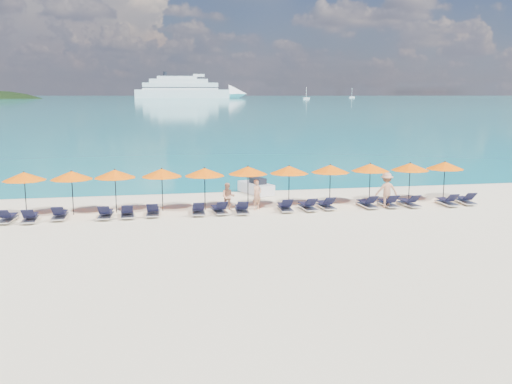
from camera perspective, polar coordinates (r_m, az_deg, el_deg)
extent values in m
plane|color=beige|center=(25.78, 1.24, -3.76)|extent=(1400.00, 1400.00, 0.00)
cube|color=#1FA9B2|center=(684.54, -10.41, 9.28)|extent=(1600.00, 1300.00, 0.01)
cube|color=silver|center=(604.37, -7.37, 9.70)|extent=(97.24, 23.73, 8.76)
cone|color=silver|center=(606.85, -1.83, 9.78)|extent=(20.47, 20.47, 19.26)
cube|color=silver|center=(604.41, -7.56, 10.45)|extent=(77.85, 19.85, 7.00)
cube|color=silver|center=(604.50, -7.74, 10.94)|extent=(60.44, 16.98, 4.38)
cube|color=silver|center=(604.60, -7.91, 11.27)|extent=(41.05, 13.11, 3.06)
cube|color=black|center=(604.40, -7.55, 10.32)|extent=(78.82, 20.09, 0.79)
cube|color=black|center=(604.43, -7.56, 10.61)|extent=(76.88, 19.62, 0.79)
cylinder|color=black|center=(604.98, -9.09, 11.57)|extent=(3.85, 3.85, 4.82)
cube|color=silver|center=(511.76, 5.05, 9.31)|extent=(5.81, 1.94, 1.55)
cylinder|color=silver|center=(511.73, 5.05, 9.88)|extent=(0.35, 0.35, 9.69)
cube|color=silver|center=(635.52, 9.56, 9.33)|extent=(5.79, 1.93, 1.55)
cylinder|color=silver|center=(635.50, 9.57, 9.78)|extent=(0.35, 0.35, 9.66)
cube|color=silver|center=(34.77, -0.01, 0.40)|extent=(1.92, 2.92, 0.63)
cube|color=black|center=(34.51, 0.18, 1.10)|extent=(0.93, 1.27, 0.40)
cylinder|color=black|center=(35.26, -0.59, 1.57)|extent=(0.61, 0.28, 0.07)
imported|color=tan|center=(29.91, 0.10, -0.27)|extent=(0.70, 0.65, 1.60)
imported|color=tan|center=(29.79, -2.81, -0.47)|extent=(0.77, 0.52, 1.45)
imported|color=tan|center=(31.24, 12.92, 0.19)|extent=(1.25, 0.62, 1.90)
cylinder|color=black|center=(30.48, -22.07, -0.25)|extent=(0.05, 0.05, 2.20)
cone|color=#FE5F03|center=(30.34, -22.18, 1.46)|extent=(2.10, 2.10, 0.42)
sphere|color=black|center=(30.31, -22.21, 1.88)|extent=(0.08, 0.08, 0.08)
cylinder|color=black|center=(30.06, -17.88, -0.13)|extent=(0.05, 0.05, 2.20)
cone|color=#FE5F03|center=(29.92, -17.97, 1.61)|extent=(2.10, 2.10, 0.42)
sphere|color=black|center=(29.89, -17.99, 2.02)|extent=(0.08, 0.08, 0.08)
cylinder|color=black|center=(30.01, -13.86, 0.05)|extent=(0.05, 0.05, 2.20)
cone|color=#FE5F03|center=(29.87, -13.93, 1.79)|extent=(2.10, 2.10, 0.42)
sphere|color=black|center=(29.84, -13.95, 2.21)|extent=(0.08, 0.08, 0.08)
cylinder|color=black|center=(29.91, -9.35, 0.18)|extent=(0.05, 0.05, 2.20)
cone|color=#FE5F03|center=(29.77, -9.40, 1.92)|extent=(2.10, 2.10, 0.42)
sphere|color=black|center=(29.74, -9.42, 2.34)|extent=(0.08, 0.08, 0.08)
cylinder|color=black|center=(29.90, -5.14, 0.26)|extent=(0.05, 0.05, 2.20)
cone|color=#FE5F03|center=(29.76, -5.16, 2.01)|extent=(2.10, 2.10, 0.42)
sphere|color=black|center=(29.73, -5.17, 2.43)|extent=(0.08, 0.08, 0.08)
cylinder|color=black|center=(30.41, -0.81, 0.47)|extent=(0.05, 0.05, 2.20)
cone|color=#FE5F03|center=(30.28, -0.81, 2.19)|extent=(2.10, 2.10, 0.42)
sphere|color=black|center=(30.25, -0.81, 2.60)|extent=(0.08, 0.08, 0.08)
cylinder|color=black|center=(30.69, 3.32, 0.54)|extent=(0.05, 0.05, 2.20)
cone|color=#FE5F03|center=(30.56, 3.34, 2.24)|extent=(2.10, 2.10, 0.42)
sphere|color=black|center=(30.53, 3.34, 2.65)|extent=(0.08, 0.08, 0.08)
cylinder|color=black|center=(31.33, 7.41, 0.66)|extent=(0.05, 0.05, 2.20)
cone|color=#FE5F03|center=(31.19, 7.45, 2.33)|extent=(2.10, 2.10, 0.42)
sphere|color=black|center=(31.16, 7.46, 2.73)|extent=(0.08, 0.08, 0.08)
cylinder|color=black|center=(32.23, 11.31, 0.81)|extent=(0.05, 0.05, 2.20)
cone|color=#FE5F03|center=(32.10, 11.36, 2.43)|extent=(2.10, 2.10, 0.42)
sphere|color=black|center=(32.07, 11.38, 2.82)|extent=(0.08, 0.08, 0.08)
cylinder|color=black|center=(33.02, 15.09, 0.88)|extent=(0.05, 0.05, 2.20)
cone|color=#FE5F03|center=(32.89, 15.16, 2.46)|extent=(2.10, 2.10, 0.42)
sphere|color=black|center=(32.86, 15.18, 2.84)|extent=(0.08, 0.08, 0.08)
cylinder|color=black|center=(34.16, 18.29, 1.01)|extent=(0.05, 0.05, 2.20)
cone|color=#FE5F03|center=(34.04, 18.38, 2.54)|extent=(2.10, 2.10, 0.42)
sphere|color=black|center=(34.01, 18.40, 2.91)|extent=(0.08, 0.08, 0.08)
cube|color=silver|center=(29.58, -23.59, -2.54)|extent=(0.74, 1.74, 0.06)
cube|color=black|center=(29.79, -23.47, -2.13)|extent=(0.63, 1.14, 0.04)
cube|color=black|center=(28.99, -23.96, -1.98)|extent=(0.59, 0.58, 0.43)
cube|color=silver|center=(29.24, -21.64, -2.54)|extent=(0.69, 1.72, 0.06)
cube|color=black|center=(29.45, -21.59, -2.14)|extent=(0.59, 1.12, 0.04)
cube|color=black|center=(28.62, -21.85, -1.97)|extent=(0.57, 0.56, 0.43)
cube|color=silver|center=(29.38, -19.01, -2.32)|extent=(0.63, 1.70, 0.06)
cube|color=black|center=(29.59, -18.96, -1.92)|extent=(0.55, 1.10, 0.04)
cube|color=black|center=(28.77, -19.22, -1.75)|extent=(0.55, 0.54, 0.43)
cube|color=silver|center=(28.93, -14.79, -2.29)|extent=(0.72, 1.73, 0.06)
cube|color=black|center=(29.14, -14.75, -1.88)|extent=(0.61, 1.13, 0.04)
cube|color=black|center=(28.32, -14.97, -1.71)|extent=(0.58, 0.57, 0.43)
cube|color=silver|center=(28.91, -12.74, -2.22)|extent=(0.69, 1.72, 0.06)
cube|color=black|center=(29.12, -12.76, -1.81)|extent=(0.60, 1.12, 0.04)
cube|color=black|center=(28.29, -12.76, -1.63)|extent=(0.57, 0.56, 0.43)
cube|color=silver|center=(29.00, -10.26, -2.09)|extent=(0.71, 1.73, 0.06)
cube|color=black|center=(29.22, -10.25, -1.68)|extent=(0.61, 1.13, 0.04)
cube|color=black|center=(28.38, -10.33, -1.51)|extent=(0.58, 0.57, 0.43)
cube|color=silver|center=(28.99, -5.78, -1.98)|extent=(0.71, 1.73, 0.06)
cube|color=black|center=(29.20, -5.81, -1.58)|extent=(0.61, 1.13, 0.04)
cube|color=black|center=(28.37, -5.76, -1.40)|extent=(0.58, 0.57, 0.43)
cube|color=silver|center=(29.10, -3.69, -1.91)|extent=(0.79, 1.75, 0.06)
cube|color=black|center=(29.31, -3.81, -1.51)|extent=(0.66, 1.15, 0.04)
cube|color=black|center=(28.49, -3.45, -1.32)|extent=(0.60, 0.59, 0.43)
cube|color=silver|center=(29.13, -1.43, -1.88)|extent=(0.74, 1.74, 0.06)
cube|color=black|center=(29.34, -1.48, -1.47)|extent=(0.62, 1.14, 0.04)
cube|color=black|center=(28.51, -1.33, -1.30)|extent=(0.59, 0.57, 0.43)
cube|color=silver|center=(29.71, 2.93, -1.65)|extent=(0.71, 1.73, 0.06)
cube|color=black|center=(29.92, 2.84, -1.26)|extent=(0.61, 1.13, 0.04)
cube|color=black|center=(29.10, 3.13, -1.08)|extent=(0.58, 0.57, 0.43)
cube|color=silver|center=(30.01, 5.17, -1.56)|extent=(0.72, 1.73, 0.06)
cube|color=black|center=(30.21, 5.02, -1.17)|extent=(0.62, 1.13, 0.04)
cube|color=black|center=(29.43, 5.54, -0.99)|extent=(0.58, 0.57, 0.43)
cube|color=silver|center=(30.46, 6.99, -1.43)|extent=(0.70, 1.73, 0.06)
cube|color=black|center=(30.66, 6.83, -1.04)|extent=(0.60, 1.13, 0.04)
cube|color=black|center=(29.87, 7.37, -0.86)|extent=(0.58, 0.56, 0.43)
cube|color=silver|center=(31.13, 11.03, -1.29)|extent=(0.72, 1.73, 0.06)
cube|color=black|center=(31.33, 10.85, -0.92)|extent=(0.61, 1.13, 0.04)
cube|color=black|center=(30.57, 11.49, -0.73)|extent=(0.58, 0.57, 0.43)
cube|color=silver|center=(31.56, 13.07, -1.21)|extent=(0.65, 1.71, 0.06)
cube|color=black|center=(31.76, 12.89, -0.84)|extent=(0.57, 1.11, 0.04)
cube|color=black|center=(31.00, 13.52, -0.66)|extent=(0.56, 0.55, 0.43)
cube|color=silver|center=(31.93, 15.00, -1.17)|extent=(0.78, 1.75, 0.06)
cube|color=black|center=(32.11, 14.79, -0.81)|extent=(0.65, 1.15, 0.04)
cube|color=black|center=(31.39, 15.56, -0.62)|extent=(0.60, 0.59, 0.43)
cube|color=silver|center=(32.85, 18.55, -1.04)|extent=(0.63, 1.70, 0.06)
cube|color=black|center=(33.04, 18.36, -0.69)|extent=(0.56, 1.10, 0.04)
cube|color=black|center=(32.31, 19.05, -0.51)|extent=(0.55, 0.54, 0.43)
cube|color=silver|center=(33.61, 20.17, -0.90)|extent=(0.74, 1.74, 0.06)
cube|color=black|center=(33.80, 20.00, -0.55)|extent=(0.63, 1.14, 0.04)
cube|color=black|center=(33.06, 20.63, -0.38)|extent=(0.59, 0.58, 0.43)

